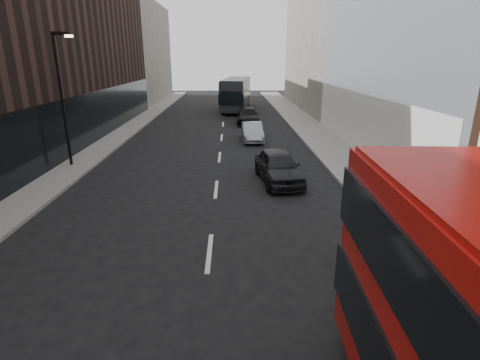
{
  "coord_description": "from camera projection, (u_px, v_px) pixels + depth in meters",
  "views": [
    {
      "loc": [
        0.71,
        -2.57,
        5.87
      ],
      "look_at": [
        0.97,
        7.74,
        2.5
      ],
      "focal_mm": 28.0,
      "sensor_mm": 36.0,
      "label": 1
    }
  ],
  "objects": [
    {
      "name": "sidewalk_right",
      "position": [
        321.0,
        139.0,
        28.16
      ],
      "size": [
        3.0,
        80.0,
        0.15
      ],
      "primitive_type": "cube",
      "color": "slate",
      "rests_on": "ground"
    },
    {
      "name": "sidewalk_left",
      "position": [
        114.0,
        140.0,
        27.79
      ],
      "size": [
        2.0,
        80.0,
        0.15
      ],
      "primitive_type": "cube",
      "color": "slate",
      "rests_on": "ground"
    },
    {
      "name": "building_victorian",
      "position": [
        322.0,
        24.0,
        43.33
      ],
      "size": [
        6.5,
        24.0,
        21.0
      ],
      "color": "#6A655D",
      "rests_on": "ground"
    },
    {
      "name": "building_left_mid",
      "position": [
        80.0,
        43.0,
        30.3
      ],
      "size": [
        5.0,
        24.0,
        14.0
      ],
      "primitive_type": "cube",
      "color": "black",
      "rests_on": "ground"
    },
    {
      "name": "building_left_far",
      "position": [
        141.0,
        53.0,
        51.36
      ],
      "size": [
        5.0,
        20.0,
        13.0
      ],
      "primitive_type": "cube",
      "color": "#6A655D",
      "rests_on": "ground"
    },
    {
      "name": "street_lamp",
      "position": [
        63.0,
        91.0,
        19.86
      ],
      "size": [
        1.06,
        0.22,
        7.0
      ],
      "color": "black",
      "rests_on": "sidewalk_left"
    },
    {
      "name": "grey_bus",
      "position": [
        236.0,
        93.0,
        43.64
      ],
      "size": [
        3.9,
        11.41,
        3.62
      ],
      "rotation": [
        0.0,
        0.0,
        -0.11
      ],
      "color": "black",
      "rests_on": "ground"
    },
    {
      "name": "car_a",
      "position": [
        278.0,
        166.0,
        18.43
      ],
      "size": [
        2.34,
        4.78,
        1.57
      ],
      "primitive_type": "imported",
      "rotation": [
        0.0,
        0.0,
        0.11
      ],
      "color": "black",
      "rests_on": "ground"
    },
    {
      "name": "car_b",
      "position": [
        252.0,
        132.0,
        27.66
      ],
      "size": [
        1.53,
        4.12,
        1.34
      ],
      "primitive_type": "imported",
      "rotation": [
        0.0,
        0.0,
        0.03
      ],
      "color": "gray",
      "rests_on": "ground"
    },
    {
      "name": "car_c",
      "position": [
        248.0,
        116.0,
        34.94
      ],
      "size": [
        2.08,
        4.96,
        1.43
      ],
      "primitive_type": "imported",
      "rotation": [
        0.0,
        0.0,
        -0.02
      ],
      "color": "black",
      "rests_on": "ground"
    }
  ]
}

